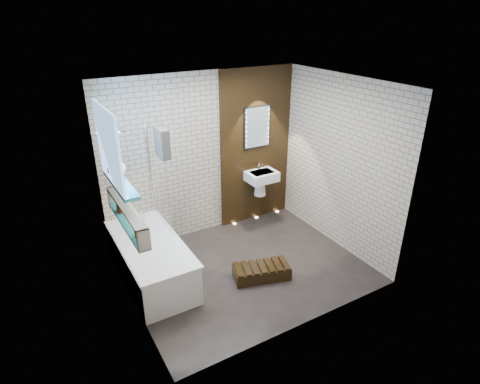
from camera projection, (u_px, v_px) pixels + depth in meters
ground at (245, 268)px, 5.74m from camera, size 3.20×3.20×0.00m
room_shell at (246, 186)px, 5.19m from camera, size 3.24×3.20×2.60m
walnut_panel at (256, 147)px, 6.62m from camera, size 1.30×0.06×2.60m
clerestory_window at (111, 155)px, 4.49m from camera, size 0.18×1.00×0.94m
display_niche at (127, 216)px, 4.65m from camera, size 0.14×1.30×0.26m
bathtub at (151, 260)px, 5.41m from camera, size 0.79×1.74×0.70m
bath_screen at (159, 177)px, 5.50m from camera, size 0.01×0.78×1.40m
towel at (162, 143)px, 5.05m from camera, size 0.11×0.29×0.38m
shower_head at (120, 130)px, 5.05m from camera, size 0.18×0.18×0.02m
washbasin at (261, 179)px, 6.68m from camera, size 0.50×0.36×0.58m
led_mirror at (257, 127)px, 6.44m from camera, size 0.50×0.02×0.70m
walnut_step at (262, 272)px, 5.50m from camera, size 0.83×0.54×0.17m
niche_bottles at (126, 216)px, 4.72m from camera, size 0.07×0.89×0.16m
sill_vases at (117, 169)px, 4.75m from camera, size 0.22×0.22×0.22m
floor_uplights at (256, 217)px, 7.11m from camera, size 0.96×0.06×0.01m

